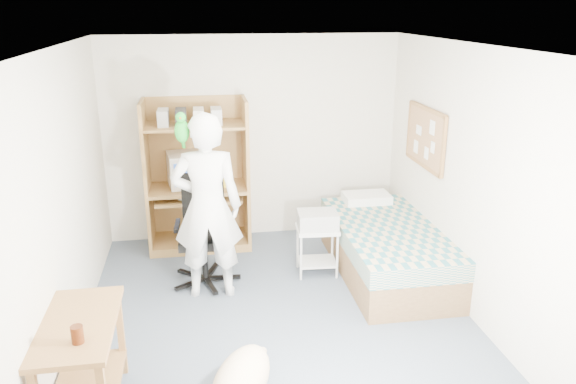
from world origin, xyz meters
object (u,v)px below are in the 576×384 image
Objects in this scene: bed at (386,249)px; side_desk at (82,354)px; printer_cart at (317,243)px; person at (207,207)px; computer_hutch at (198,181)px; dog at (238,384)px; office_chair at (204,245)px.

bed is 2.02× the size of side_desk.
person is at bearing -163.28° from printer_cart.
computer_hutch is 1.80× the size of side_desk.
computer_hutch is 3.36× the size of printer_cart.
dog is (0.23, -3.05, -0.63)m from computer_hutch.
bed is 0.76m from printer_cart.
computer_hutch is 1.59× the size of office_chair.
dog is at bearing -132.68° from bed.
side_desk is at bearing -106.14° from computer_hutch.
office_chair reaches higher than dog.
side_desk is 0.88× the size of office_chair.
office_chair is (0.89, 1.98, -0.09)m from side_desk.
computer_hutch is at bearing 144.97° from printer_cart.
office_chair is (0.04, -0.96, -0.42)m from computer_hutch.
office_chair is at bearing -178.26° from printer_cart.
computer_hutch is 3.08m from side_desk.
office_chair is 0.60× the size of person.
person is at bearing -86.19° from computer_hutch.
computer_hutch is 1.64× the size of dog.
office_chair reaches higher than side_desk.
side_desk is at bearing -110.73° from office_chair.
person is (0.08, -1.27, 0.12)m from computer_hutch.
computer_hutch is 1.05m from office_chair.
office_chair is at bearing 175.32° from bed.
printer_cart is at bearing 1.69° from office_chair.
computer_hutch is 2.35m from bed.
bed is at bearing 71.69° from dog.
side_desk is 0.53× the size of person.
office_chair is 2.10m from dog.
printer_cart is (1.25, -1.00, -0.47)m from computer_hutch.
side_desk is 2.17m from office_chair.
printer_cart is (-0.75, 0.12, 0.07)m from bed.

